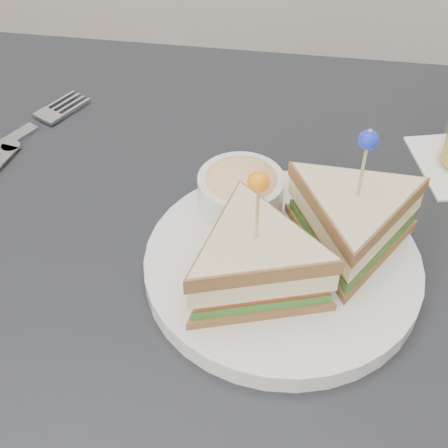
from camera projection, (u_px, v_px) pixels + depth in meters
table at (212, 323)px, 0.61m from camera, size 0.80×0.80×0.75m
plate_meal at (293, 241)px, 0.53m from camera, size 0.29×0.29×0.14m
cutlery_fork at (20, 134)px, 0.70m from camera, size 0.12×0.20×0.01m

